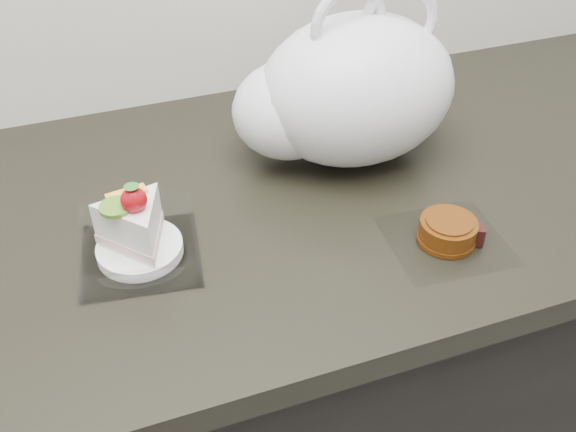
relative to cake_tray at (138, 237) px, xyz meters
The scene contains 4 objects.
counter 0.49m from the cake_tray, 54.36° to the left, with size 2.04×0.64×0.90m.
cake_tray is the anchor object (origin of this frame).
mooncake_wrap 0.39m from the cake_tray, 15.48° to the right, with size 0.16×0.15×0.04m.
plastic_bag 0.36m from the cake_tray, 21.28° to the left, with size 0.33×0.23×0.27m.
Camera 1 is at (-0.08, 0.99, 1.45)m, focal length 40.00 mm.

